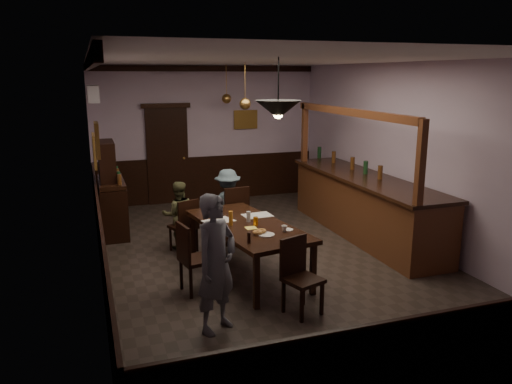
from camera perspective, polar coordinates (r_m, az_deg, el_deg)
name	(u,v)px	position (r m, az deg, el deg)	size (l,w,h in m)	color
room	(269,164)	(7.45, 1.53, 3.25)	(5.01, 8.01, 3.01)	#2D2621
dining_table	(247,228)	(7.05, -1.01, -4.16)	(1.37, 2.34, 0.75)	black
chair_far_left	(186,223)	(8.05, -8.06, -3.58)	(0.49, 0.49, 0.87)	black
chair_far_right	(235,212)	(8.36, -2.44, -2.34)	(0.46, 0.46, 1.00)	black
chair_near	(299,272)	(6.04, 4.91, -9.10)	(0.51, 0.51, 0.92)	black
chair_side	(191,255)	(6.56, -7.39, -7.17)	(0.48, 0.48, 0.94)	black
person_standing	(216,264)	(5.52, -4.56, -8.17)	(0.57, 0.37, 1.57)	slate
person_seated_left	(179,215)	(8.27, -8.85, -2.59)	(0.54, 0.42, 1.11)	#4E4F2F
person_seated_right	(228,205)	(8.59, -3.23, -1.44)	(0.80, 0.46, 1.23)	#4D636E
newspaper_left	(219,221)	(7.17, -4.29, -3.31)	(0.42, 0.30, 0.01)	silver
newspaper_right	(257,215)	(7.43, 0.15, -2.69)	(0.42, 0.30, 0.01)	silver
napkin	(251,228)	(6.84, -0.57, -4.12)	(0.15, 0.15, 0.00)	#FFEB5D
saucer	(288,230)	(6.76, 3.64, -4.32)	(0.15, 0.15, 0.01)	white
coffee_cup	(284,228)	(6.68, 3.25, -4.16)	(0.08, 0.08, 0.07)	white
pastry_plate	(266,235)	(6.54, 1.18, -4.90)	(0.22, 0.22, 0.01)	white
pastry_ring_a	(258,232)	(6.55, 0.18, -4.62)	(0.13, 0.13, 0.04)	#C68C47
pastry_ring_b	(261,231)	(6.60, 0.62, -4.47)	(0.13, 0.13, 0.04)	#C68C47
soda_can	(256,221)	(6.94, -0.05, -3.36)	(0.07, 0.07, 0.12)	orange
beer_glass	(231,218)	(6.95, -2.90, -3.01)	(0.06, 0.06, 0.20)	#BF721E
water_glass	(249,217)	(7.11, -0.86, -2.82)	(0.06, 0.06, 0.15)	silver
pepper_mill	(249,238)	(6.23, -0.82, -5.24)	(0.04, 0.04, 0.14)	black
sideboard	(111,197)	(9.23, -16.19, -0.58)	(0.45, 1.26, 1.67)	black
bar_counter	(364,204)	(8.99, 12.25, -1.36)	(0.93, 4.01, 2.25)	#4C2914
door_back	(168,156)	(11.09, -10.07, 4.03)	(0.90, 0.06, 2.10)	black
ac_unit	(93,94)	(9.78, -18.14, 10.61)	(0.20, 0.85, 0.30)	white
picture_left_small	(97,140)	(5.32, -17.70, 5.65)	(0.04, 0.28, 0.36)	olive
picture_left_large	(94,151)	(7.76, -17.99, 4.50)	(0.04, 0.62, 0.48)	olive
picture_back	(246,120)	(11.42, -1.19, 8.28)	(0.55, 0.04, 0.42)	olive
pendant_iron	(278,110)	(6.04, 2.54, 9.40)	(0.56, 0.56, 0.72)	black
pendant_brass_mid	(245,104)	(8.79, -1.25, 10.03)	(0.20, 0.20, 0.81)	#BF8C3F
pendant_brass_far	(227,99)	(10.68, -3.39, 10.59)	(0.20, 0.20, 0.81)	#BF8C3F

